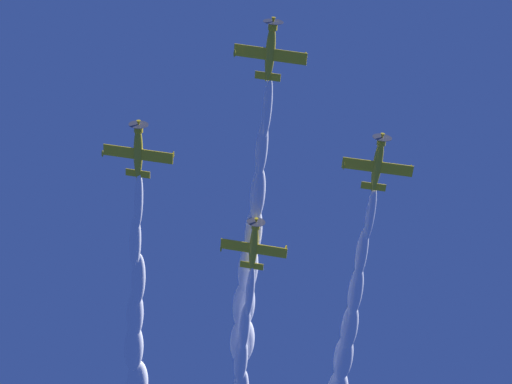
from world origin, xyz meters
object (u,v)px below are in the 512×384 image
at_px(airplane_left_wingman, 378,163).
at_px(airplane_slot_tail, 254,245).
at_px(airplane_right_wingman, 138,150).
at_px(airplane_lead, 270,50).

distance_m(airplane_left_wingman, airplane_slot_tail, 18.31).
height_order(airplane_left_wingman, airplane_right_wingman, airplane_right_wingman).
bearing_deg(airplane_left_wingman, airplane_lead, 64.46).
bearing_deg(airplane_right_wingman, airplane_slot_tail, -118.05).
relative_size(airplane_lead, airplane_right_wingman, 0.99).
height_order(airplane_lead, airplane_left_wingman, airplane_lead).
bearing_deg(airplane_lead, airplane_left_wingman, -115.54).
distance_m(airplane_left_wingman, airplane_right_wingman, 28.17).
relative_size(airplane_left_wingman, airplane_right_wingman, 1.00).
height_order(airplane_lead, airplane_right_wingman, airplane_lead).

